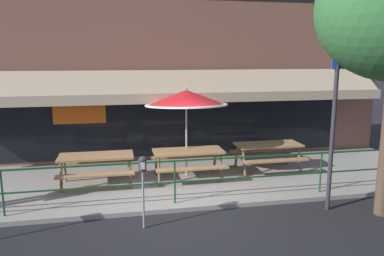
# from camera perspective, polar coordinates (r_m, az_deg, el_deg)

# --- Properties ---
(ground_plane) EXTENTS (120.00, 120.00, 0.00)m
(ground_plane) POSITION_cam_1_polar(r_m,az_deg,el_deg) (8.09, -2.28, -12.79)
(ground_plane) COLOR black
(patio_deck) EXTENTS (15.00, 4.00, 0.10)m
(patio_deck) POSITION_cam_1_polar(r_m,az_deg,el_deg) (9.92, -4.14, -7.97)
(patio_deck) COLOR gray
(patio_deck) RESTS_ON ground
(restaurant_building) EXTENTS (15.00, 1.60, 8.02)m
(restaurant_building) POSITION_cam_1_polar(r_m,az_deg,el_deg) (11.63, -5.86, 14.40)
(restaurant_building) COLOR brown
(restaurant_building) RESTS_ON ground
(patio_railing) EXTENTS (13.84, 0.04, 0.97)m
(patio_railing) POSITION_cam_1_polar(r_m,az_deg,el_deg) (8.09, -2.66, -6.75)
(patio_railing) COLOR #194723
(patio_railing) RESTS_ON patio_deck
(picnic_table_left) EXTENTS (1.80, 1.42, 0.76)m
(picnic_table_left) POSITION_cam_1_polar(r_m,az_deg,el_deg) (9.53, -14.37, -4.95)
(picnic_table_left) COLOR #997047
(picnic_table_left) RESTS_ON patio_deck
(picnic_table_centre) EXTENTS (1.80, 1.42, 0.76)m
(picnic_table_centre) POSITION_cam_1_polar(r_m,az_deg,el_deg) (9.71, -0.57, -4.31)
(picnic_table_centre) COLOR #997047
(picnic_table_centre) RESTS_ON patio_deck
(picnic_table_right) EXTENTS (1.80, 1.42, 0.76)m
(picnic_table_right) POSITION_cam_1_polar(r_m,az_deg,el_deg) (10.63, 11.50, -3.20)
(picnic_table_right) COLOR #997047
(picnic_table_right) RESTS_ON patio_deck
(patio_umbrella_centre) EXTENTS (2.14, 2.14, 2.38)m
(patio_umbrella_centre) POSITION_cam_1_polar(r_m,az_deg,el_deg) (9.69, -0.88, 4.54)
(patio_umbrella_centre) COLOR #B7B2A8
(patio_umbrella_centre) RESTS_ON patio_deck
(parking_meter_far) EXTENTS (0.15, 0.16, 1.42)m
(parking_meter_far) POSITION_cam_1_polar(r_m,az_deg,el_deg) (7.08, -7.54, -6.45)
(parking_meter_far) COLOR gray
(parking_meter_far) RESTS_ON ground
(street_sign_pole) EXTENTS (0.28, 0.09, 4.43)m
(street_sign_pole) POSITION_cam_1_polar(r_m,az_deg,el_deg) (8.20, 20.91, 3.35)
(street_sign_pole) COLOR #2D2D33
(street_sign_pole) RESTS_ON ground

